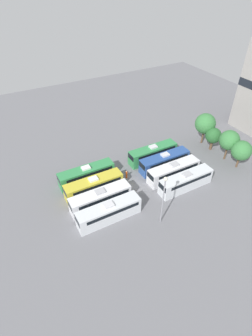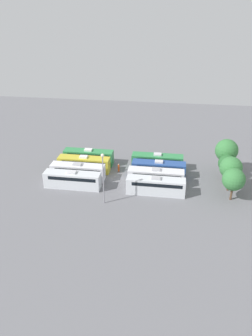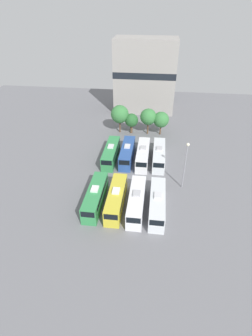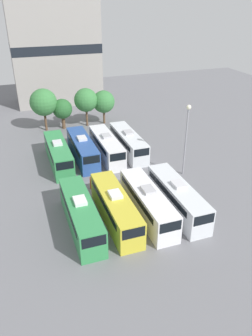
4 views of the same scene
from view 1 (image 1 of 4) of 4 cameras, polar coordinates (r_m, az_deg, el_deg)
ground_plane at (r=49.79m, az=1.92°, el=-3.61°), size 114.87×114.87×0.00m
bus_0 at (r=50.02m, az=-8.54°, el=-1.34°), size 2.53×10.67×3.40m
bus_1 at (r=47.39m, az=-6.97°, el=-3.81°), size 2.53×10.67×3.40m
bus_2 at (r=44.93m, az=-5.55°, el=-6.55°), size 2.53×10.67×3.40m
bus_3 at (r=42.68m, az=-3.69°, el=-9.47°), size 2.53×10.67×3.40m
bus_4 at (r=55.37m, az=5.88°, el=3.29°), size 2.53×10.67×3.40m
bus_5 at (r=53.34m, az=8.39°, el=1.53°), size 2.53×10.67×3.40m
bus_6 at (r=51.08m, az=10.31°, el=-0.61°), size 2.53×10.67×3.40m
bus_7 at (r=49.27m, az=12.91°, el=-2.72°), size 2.53×10.67×3.40m
worker_person at (r=50.74m, az=0.11°, el=-1.43°), size 0.36×0.36×1.75m
light_pole at (r=39.31m, az=8.22°, el=-5.58°), size 0.60×0.60×9.43m
tree_0 at (r=61.53m, az=16.88°, el=9.22°), size 4.56×4.56×7.28m
tree_1 at (r=60.40m, az=18.48°, el=6.69°), size 3.42×3.42×5.28m
tree_2 at (r=57.58m, az=21.58°, el=5.65°), size 4.10×4.10×6.75m
tree_3 at (r=56.39m, az=23.83°, el=3.49°), size 3.98×3.98×6.04m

